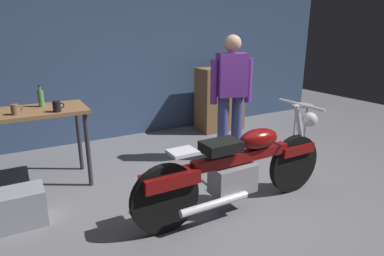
% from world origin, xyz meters
% --- Properties ---
extents(ground_plane, '(12.00, 12.00, 0.00)m').
position_xyz_m(ground_plane, '(0.00, 0.00, 0.00)').
color(ground_plane, slate).
extents(back_wall, '(8.00, 0.12, 3.10)m').
position_xyz_m(back_wall, '(0.00, 2.80, 1.55)').
color(back_wall, '#384C70').
rests_on(back_wall, ground_plane).
extents(workbench, '(1.30, 0.64, 0.90)m').
position_xyz_m(workbench, '(-1.65, 1.41, 0.79)').
color(workbench, brown).
rests_on(workbench, ground_plane).
extents(motorcycle, '(2.19, 0.60, 1.00)m').
position_xyz_m(motorcycle, '(0.12, -0.09, 0.45)').
color(motorcycle, black).
rests_on(motorcycle, ground_plane).
extents(person_standing, '(0.55, 0.31, 1.67)m').
position_xyz_m(person_standing, '(0.82, 1.06, 0.93)').
color(person_standing, '#404A84').
rests_on(person_standing, ground_plane).
extents(shop_stool, '(0.32, 0.32, 0.64)m').
position_xyz_m(shop_stool, '(2.11, 1.00, 0.50)').
color(shop_stool, '#B2B2B7').
rests_on(shop_stool, ground_plane).
extents(wooden_dresser, '(0.80, 0.47, 1.10)m').
position_xyz_m(wooden_dresser, '(1.48, 2.30, 0.55)').
color(wooden_dresser, brown).
rests_on(wooden_dresser, ground_plane).
extents(storage_bin, '(0.44, 0.32, 0.34)m').
position_xyz_m(storage_bin, '(-1.80, 0.66, 0.17)').
color(storage_bin, gray).
rests_on(storage_bin, ground_plane).
extents(mug_brown_stoneware, '(0.11, 0.07, 0.11)m').
position_xyz_m(mug_brown_stoneware, '(-1.71, 1.26, 0.95)').
color(mug_brown_stoneware, brown).
rests_on(mug_brown_stoneware, workbench).
extents(mug_black_matte, '(0.12, 0.08, 0.11)m').
position_xyz_m(mug_black_matte, '(-1.32, 1.18, 0.96)').
color(mug_black_matte, black).
rests_on(mug_black_matte, workbench).
extents(bottle, '(0.06, 0.06, 0.24)m').
position_xyz_m(bottle, '(-1.44, 1.52, 1.00)').
color(bottle, '#4C8C4C').
rests_on(bottle, workbench).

